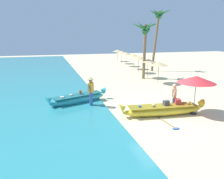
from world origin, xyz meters
TOP-DOWN VIEW (x-y plane):
  - ground_plane at (0.00, 0.00)m, footprint 80.00×80.00m
  - boat_yellow_foreground at (0.07, -0.31)m, footprint 4.65×1.25m
  - boat_cyan_midground at (-3.88, 2.95)m, footprint 3.88×1.93m
  - person_vendor_hatted at (-3.23, 2.13)m, footprint 0.48×0.56m
  - person_tourist_customer at (0.88, 0.01)m, footprint 0.42×0.58m
  - patio_umbrella_large at (1.73, -0.61)m, footprint 1.95×1.95m
  - parasol_row_0 at (3.59, 6.73)m, footprint 1.60×1.60m
  - parasol_row_1 at (3.82, 9.28)m, footprint 1.60×1.60m
  - parasol_row_2 at (4.16, 12.30)m, footprint 1.60×1.60m
  - parasol_row_3 at (4.70, 15.20)m, footprint 1.60×1.60m
  - parasol_row_4 at (4.77, 17.92)m, footprint 1.60×1.60m
  - parasol_row_5 at (5.15, 20.93)m, footprint 1.60×1.60m
  - parasol_row_6 at (5.52, 24.02)m, footprint 1.60×1.60m
  - palm_tree_tall_inland at (3.39, 9.21)m, footprint 2.49×2.86m
  - palm_tree_leaning_seaward at (6.85, 13.26)m, footprint 2.47×2.75m
  - paddle at (-0.27, -1.55)m, footprint 0.37×1.65m

SIDE VIEW (x-z plane):
  - ground_plane at x=0.00m, z-range 0.00..0.00m
  - paddle at x=-0.27m, z-range 0.00..0.06m
  - boat_yellow_foreground at x=0.07m, z-range -0.12..0.71m
  - boat_cyan_midground at x=-3.88m, z-range -0.11..0.73m
  - person_tourist_customer at x=0.88m, z-range 0.10..1.66m
  - person_vendor_hatted at x=-3.23m, z-range 0.14..1.91m
  - parasol_row_0 at x=3.59m, z-range 0.79..2.70m
  - parasol_row_1 at x=3.82m, z-range 0.79..2.70m
  - parasol_row_2 at x=4.16m, z-range 0.79..2.70m
  - parasol_row_3 at x=4.70m, z-range 0.79..2.70m
  - parasol_row_4 at x=4.77m, z-range 0.79..2.70m
  - parasol_row_5 at x=5.15m, z-range 0.79..2.70m
  - parasol_row_6 at x=5.52m, z-range 0.79..2.70m
  - patio_umbrella_large at x=1.73m, z-range 0.83..2.88m
  - palm_tree_tall_inland at x=3.39m, z-range 1.68..7.08m
  - palm_tree_leaning_seaward at x=6.85m, z-range 2.19..9.26m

